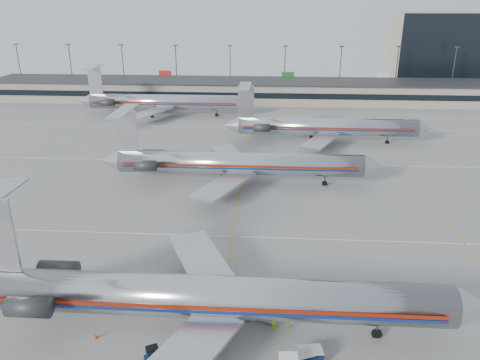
{
  "coord_description": "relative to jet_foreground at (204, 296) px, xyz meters",
  "views": [
    {
      "loc": [
        4.69,
        -44.8,
        29.45
      ],
      "look_at": [
        0.44,
        19.13,
        4.5
      ],
      "focal_mm": 35.0,
      "sensor_mm": 36.0,
      "label": 1
    }
  ],
  "objects": [
    {
      "name": "belt_loader",
      "position": [
        5.25,
        2.06,
        -3.28
      ],
      "size": [
        3.9,
        2.21,
        2.0
      ],
      "rotation": [
        0.0,
        0.0,
        -0.36
      ],
      "color": "#A7A7A7",
      "rests_on": "ground"
    },
    {
      "name": "cone_left",
      "position": [
        -9.95,
        -1.89,
        -3.53
      ],
      "size": [
        0.43,
        0.43,
        0.58
      ],
      "primitive_type": "cone",
      "rotation": [
        0.0,
        0.0,
        -0.01
      ],
      "color": "#CA4506",
      "rests_on": "ground"
    },
    {
      "name": "ground",
      "position": [
        1.08,
        8.79,
        -3.82
      ],
      "size": [
        260.0,
        260.0,
        0.0
      ],
      "primitive_type": "plane",
      "color": "gray",
      "rests_on": "ground"
    },
    {
      "name": "terminal",
      "position": [
        1.08,
        106.77,
        -0.66
      ],
      "size": [
        162.0,
        17.0,
        6.25
      ],
      "color": "gray",
      "rests_on": "ground"
    },
    {
      "name": "cart_inner",
      "position": [
        9.69,
        -3.46,
        -3.18
      ],
      "size": [
        2.31,
        1.75,
        1.2
      ],
      "rotation": [
        0.0,
        0.0,
        0.15
      ],
      "color": "#0B193C",
      "rests_on": "ground"
    },
    {
      "name": "apron_markings",
      "position": [
        1.08,
        18.79,
        -3.81
      ],
      "size": [
        160.0,
        0.15,
        0.02
      ],
      "primitive_type": "cube",
      "color": "silver",
      "rests_on": "ground"
    },
    {
      "name": "distant_building",
      "position": [
        63.08,
        136.79,
        8.68
      ],
      "size": [
        30.0,
        20.0,
        25.0
      ],
      "primitive_type": "cube",
      "color": "tan",
      "rests_on": "ground"
    },
    {
      "name": "jet_third_row",
      "position": [
        17.11,
        63.34,
        -0.24
      ],
      "size": [
        45.12,
        27.75,
        12.34
      ],
      "color": "silver",
      "rests_on": "ground"
    },
    {
      "name": "jet_back_row",
      "position": [
        -23.33,
        85.84,
        -0.06
      ],
      "size": [
        47.32,
        29.11,
        12.94
      ],
      "color": "silver",
      "rests_on": "ground"
    },
    {
      "name": "ramp_worker_near",
      "position": [
        6.6,
        0.55,
        -2.99
      ],
      "size": [
        0.72,
        0.63,
        1.67
      ],
      "primitive_type": "imported",
      "rotation": [
        0.0,
        0.0,
        0.46
      ],
      "color": "#99E715",
      "rests_on": "ground"
    },
    {
      "name": "cart_outer",
      "position": [
        8.91,
        -3.88,
        -3.18
      ],
      "size": [
        2.5,
        2.13,
        1.2
      ],
      "rotation": [
        0.0,
        0.0,
        0.39
      ],
      "color": "#0B193C",
      "rests_on": "ground"
    },
    {
      "name": "ramp_worker_far",
      "position": [
        8.13,
        0.6,
        -3.05
      ],
      "size": [
        0.94,
        0.91,
        1.53
      ],
      "primitive_type": "imported",
      "rotation": [
        0.0,
        0.0,
        -0.64
      ],
      "color": "#8EC312",
      "rests_on": "ground"
    },
    {
      "name": "tug_left",
      "position": [
        -3.72,
        -4.54,
        -3.1
      ],
      "size": [
        2.17,
        1.76,
        1.58
      ],
      "rotation": [
        0.0,
        0.0,
        0.48
      ],
      "color": "#0B193C",
      "rests_on": "ground"
    },
    {
      "name": "light_mast_row",
      "position": [
        1.08,
        120.79,
        4.76
      ],
      "size": [
        163.6,
        0.4,
        15.28
      ],
      "color": "#38383D",
      "rests_on": "ground"
    },
    {
      "name": "jet_second_row",
      "position": [
        -0.17,
        37.93,
        -0.18
      ],
      "size": [
        47.87,
        28.19,
        12.53
      ],
      "color": "silver",
      "rests_on": "ground"
    },
    {
      "name": "jet_foreground",
      "position": [
        0.0,
        0.0,
        0.0
      ],
      "size": [
        50.29,
        29.61,
        13.16
      ],
      "color": "silver",
      "rests_on": "ground"
    }
  ]
}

